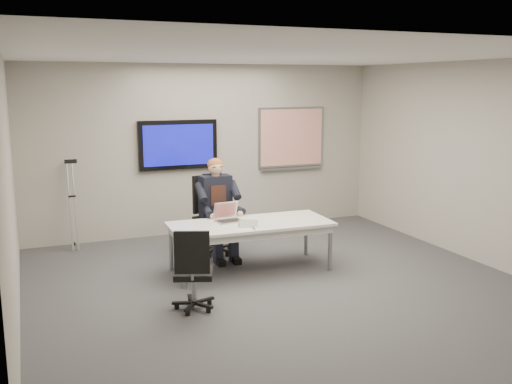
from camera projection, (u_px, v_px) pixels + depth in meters
name	position (u px, v px, depth m)	size (l,w,h in m)	color
floor	(282.00, 287.00, 7.05)	(6.00, 6.00, 0.02)	#3D3D3F
ceiling	(284.00, 55.00, 6.52)	(6.00, 6.00, 0.02)	white
wall_back	(207.00, 149.00, 9.51)	(6.00, 0.02, 2.80)	#A7A297
wall_front	(460.00, 237.00, 4.06)	(6.00, 0.02, 2.80)	#A7A297
wall_left	(9.00, 194.00, 5.67)	(0.02, 6.00, 2.80)	#A7A297
wall_right	(478.00, 163.00, 7.91)	(0.02, 6.00, 2.80)	#A7A297
conference_table	(250.00, 228.00, 7.59)	(2.17, 0.96, 0.66)	silver
tv_display	(178.00, 145.00, 9.26)	(1.30, 0.09, 0.80)	black
whiteboard	(291.00, 138.00, 10.04)	(1.25, 0.08, 1.10)	gray
office_chair_far	(214.00, 229.00, 8.44)	(0.64, 0.64, 1.15)	black
office_chair_near	(194.00, 285.00, 6.28)	(0.58, 0.58, 0.95)	black
seated_person	(220.00, 219.00, 8.16)	(0.45, 0.78, 1.43)	#1C1E2F
crutch	(72.00, 203.00, 8.59)	(0.19, 0.43, 1.43)	#ADAFB5
laptop	(228.00, 216.00, 7.65)	(0.37, 0.36, 0.25)	#B1B1B4
name_tent	(248.00, 223.00, 7.34)	(0.24, 0.07, 0.10)	white
pen	(254.00, 228.00, 7.24)	(0.01, 0.01, 0.15)	black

